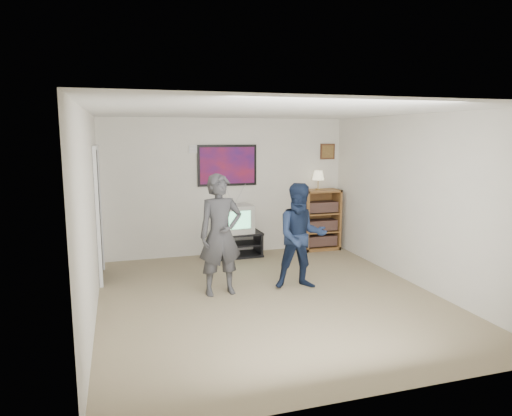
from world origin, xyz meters
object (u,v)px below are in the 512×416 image
crt_television (234,219)px  person_short (301,236)px  bookshelf (320,220)px  person_tall (220,235)px  media_stand (237,244)px

crt_television → person_short: (0.50, -1.95, 0.06)m
crt_television → bookshelf: 1.73m
crt_television → bookshelf: size_ratio=0.52×
bookshelf → person_tall: 3.07m
bookshelf → media_stand: bearing=-178.3°
person_short → bookshelf: bearing=68.1°
media_stand → person_short: (0.46, -1.95, 0.54)m
media_stand → bookshelf: 1.72m
bookshelf → person_short: bearing=-121.6°
media_stand → person_tall: (-0.70, -1.86, 0.62)m
crt_television → person_tall: bearing=-115.5°
media_stand → person_short: 2.07m
person_tall → person_short: size_ratio=1.10×
crt_television → person_short: size_ratio=0.39×
person_tall → crt_television: bearing=65.3°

